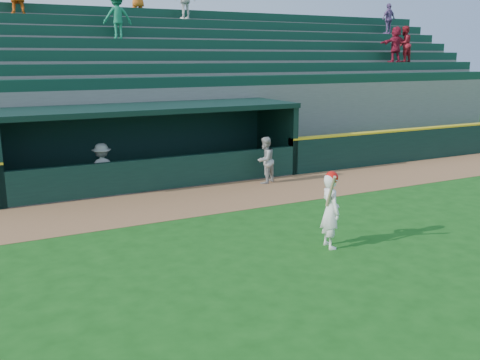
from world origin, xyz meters
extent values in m
plane|color=#154B12|center=(0.00, 0.00, 0.00)|extent=(120.00, 120.00, 0.00)
cube|color=#8F5E39|center=(0.00, 4.90, 0.01)|extent=(40.00, 3.00, 0.01)
cube|color=black|center=(12.25, 6.55, 0.60)|extent=(15.50, 0.30, 1.20)
cube|color=yellow|center=(12.25, 6.55, 1.23)|extent=(15.50, 0.32, 0.06)
imported|color=#A0A09B|center=(3.10, 5.86, 0.75)|extent=(0.91, 0.84, 1.49)
imported|color=gray|center=(-1.82, 6.92, 0.75)|extent=(1.03, 0.67, 1.50)
cube|color=slate|center=(0.00, 7.70, 0.02)|extent=(9.00, 2.60, 0.04)
cube|color=black|center=(4.60, 7.70, 1.15)|extent=(0.20, 2.60, 2.30)
cube|color=black|center=(0.00, 9.00, 1.15)|extent=(9.40, 0.20, 2.30)
cube|color=black|center=(0.00, 7.70, 2.38)|extent=(9.40, 2.80, 0.16)
cube|color=black|center=(0.00, 6.48, 0.50)|extent=(9.00, 0.16, 1.00)
cube|color=brown|center=(0.00, 8.50, 0.25)|extent=(8.40, 0.45, 0.10)
cube|color=slate|center=(0.00, 9.53, 1.46)|extent=(34.00, 0.85, 2.91)
cube|color=#0F3828|center=(0.00, 9.41, 3.09)|extent=(34.00, 0.60, 0.36)
cube|color=slate|center=(0.00, 10.38, 1.68)|extent=(34.00, 0.85, 3.36)
cube|color=#0F3828|center=(0.00, 10.26, 3.54)|extent=(34.00, 0.60, 0.36)
cube|color=slate|center=(0.00, 11.22, 1.91)|extent=(34.00, 0.85, 3.81)
cube|color=#0F3828|center=(0.00, 11.11, 3.99)|extent=(34.00, 0.60, 0.36)
cube|color=slate|center=(0.00, 12.07, 2.13)|extent=(34.00, 0.85, 4.26)
cube|color=#0F3828|center=(0.00, 11.96, 4.44)|extent=(34.00, 0.60, 0.36)
cube|color=slate|center=(0.00, 12.93, 2.35)|extent=(34.00, 0.85, 4.71)
cube|color=#0F3828|center=(0.00, 12.81, 4.89)|extent=(34.00, 0.60, 0.36)
cube|color=slate|center=(0.00, 13.78, 2.58)|extent=(34.00, 0.85, 5.16)
cube|color=#0F3828|center=(0.00, 13.66, 5.34)|extent=(34.00, 0.60, 0.36)
cube|color=slate|center=(0.00, 14.62, 2.80)|extent=(34.00, 0.85, 5.61)
cube|color=#0F3828|center=(0.00, 14.51, 5.79)|extent=(34.00, 0.60, 0.36)
cube|color=slate|center=(0.00, 15.20, 2.80)|extent=(34.50, 0.30, 5.61)
imported|color=white|center=(3.61, 13.68, 6.34)|extent=(1.00, 0.53, 1.63)
imported|color=maroon|center=(12.40, 10.28, 4.51)|extent=(1.48, 0.53, 1.58)
imported|color=#1A7750|center=(0.19, 11.97, 5.43)|extent=(1.09, 0.67, 1.63)
imported|color=#74518C|center=(14.22, 12.83, 5.82)|extent=(0.92, 0.49, 1.50)
imported|color=#A71927|center=(12.92, 10.28, 4.53)|extent=(0.87, 0.73, 1.61)
imported|color=white|center=(1.36, 0.08, 0.80)|extent=(0.48, 0.64, 1.59)
sphere|color=red|center=(1.36, 0.08, 1.52)|extent=(0.27, 0.27, 0.27)
cylinder|color=tan|center=(1.18, -0.14, 1.29)|extent=(0.24, 0.50, 0.76)
camera|label=1|loc=(-5.28, -8.63, 3.96)|focal=40.00mm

